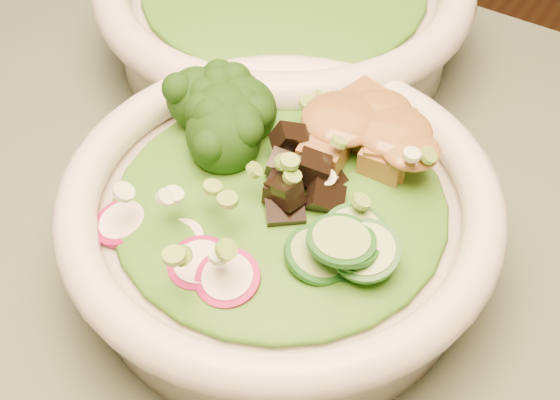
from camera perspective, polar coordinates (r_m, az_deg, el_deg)
The scene contains 10 objects.
salad_bowl at distance 0.48m, azimuth 0.00°, elevation -1.60°, with size 0.27×0.27×0.07m.
side_bowl at distance 0.65m, azimuth 0.31°, elevation 13.82°, with size 0.30×0.30×0.08m.
lettuce_bed at distance 0.47m, azimuth 0.00°, elevation 0.08°, with size 0.20×0.20×0.02m, color #2F6415.
broccoli_florets at distance 0.49m, azimuth -4.70°, elevation 5.42°, with size 0.08×0.07×0.04m, color black, non-canonical shape.
radish_slices at distance 0.44m, azimuth -6.61°, elevation -3.67°, with size 0.11×0.04×0.02m, color #940B45, non-canonical shape.
cucumber_slices at distance 0.43m, azimuth 5.25°, elevation -3.93°, with size 0.07×0.07×0.04m, color #8EC16B, non-canonical shape.
mushroom_heap at distance 0.46m, azimuth 1.19°, elevation 1.94°, with size 0.07×0.07×0.04m, color black, non-canonical shape.
tofu_cubes at distance 0.49m, azimuth 5.97°, elevation 4.25°, with size 0.09×0.06×0.04m, color brown, non-canonical shape.
peanut_sauce at distance 0.48m, azimuth 6.09°, elevation 5.39°, with size 0.07×0.06×0.02m, color brown.
scallion_garnish at distance 0.45m, azimuth -0.00°, elevation 2.16°, with size 0.19×0.19×0.02m, color #74A83B, non-canonical shape.
Camera 1 is at (0.07, -0.22, 1.15)m, focal length 50.00 mm.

